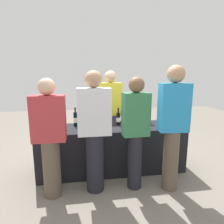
% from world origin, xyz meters
% --- Properties ---
extents(ground_plane, '(12.00, 12.00, 0.00)m').
position_xyz_m(ground_plane, '(0.00, 0.00, 0.00)').
color(ground_plane, slate).
extents(tasting_table, '(2.39, 0.68, 0.76)m').
position_xyz_m(tasting_table, '(0.00, 0.00, 0.38)').
color(tasting_table, black).
rests_on(tasting_table, ground_plane).
extents(wine_bottle_0, '(0.07, 0.07, 0.34)m').
position_xyz_m(wine_bottle_0, '(-0.60, 0.13, 0.88)').
color(wine_bottle_0, black).
rests_on(wine_bottle_0, tasting_table).
extents(wine_bottle_1, '(0.07, 0.07, 0.30)m').
position_xyz_m(wine_bottle_1, '(-0.50, 0.17, 0.86)').
color(wine_bottle_1, black).
rests_on(wine_bottle_1, tasting_table).
extents(wine_bottle_2, '(0.08, 0.08, 0.30)m').
position_xyz_m(wine_bottle_2, '(-0.41, 0.12, 0.86)').
color(wine_bottle_2, black).
rests_on(wine_bottle_2, tasting_table).
extents(wine_bottle_3, '(0.07, 0.07, 0.30)m').
position_xyz_m(wine_bottle_3, '(-0.08, 0.12, 0.86)').
color(wine_bottle_3, black).
rests_on(wine_bottle_3, tasting_table).
extents(wine_bottle_4, '(0.07, 0.07, 0.32)m').
position_xyz_m(wine_bottle_4, '(0.13, 0.10, 0.87)').
color(wine_bottle_4, black).
rests_on(wine_bottle_4, tasting_table).
extents(wine_bottle_5, '(0.08, 0.08, 0.32)m').
position_xyz_m(wine_bottle_5, '(0.22, 0.17, 0.87)').
color(wine_bottle_5, black).
rests_on(wine_bottle_5, tasting_table).
extents(wine_bottle_6, '(0.08, 0.08, 0.32)m').
position_xyz_m(wine_bottle_6, '(0.66, 0.12, 0.87)').
color(wine_bottle_6, black).
rests_on(wine_bottle_6, tasting_table).
extents(wine_bottle_7, '(0.07, 0.07, 0.30)m').
position_xyz_m(wine_bottle_7, '(0.90, 0.09, 0.86)').
color(wine_bottle_7, black).
rests_on(wine_bottle_7, tasting_table).
extents(wine_glass_0, '(0.07, 0.07, 0.14)m').
position_xyz_m(wine_glass_0, '(-0.79, -0.06, 0.85)').
color(wine_glass_0, silver).
rests_on(wine_glass_0, tasting_table).
extents(wine_glass_1, '(0.07, 0.07, 0.14)m').
position_xyz_m(wine_glass_1, '(0.23, -0.05, 0.86)').
color(wine_glass_1, silver).
rests_on(wine_glass_1, tasting_table).
extents(wine_glass_2, '(0.06, 0.06, 0.14)m').
position_xyz_m(wine_glass_2, '(0.75, -0.18, 0.86)').
color(wine_glass_2, silver).
rests_on(wine_glass_2, tasting_table).
extents(server_pouring, '(0.44, 0.26, 1.69)m').
position_xyz_m(server_pouring, '(0.07, 0.59, 0.91)').
color(server_pouring, '#3F3351').
rests_on(server_pouring, ground_plane).
extents(guest_0, '(0.42, 0.23, 1.57)m').
position_xyz_m(guest_0, '(-0.91, -0.60, 0.84)').
color(guest_0, brown).
rests_on(guest_0, ground_plane).
extents(guest_1, '(0.44, 0.24, 1.66)m').
position_xyz_m(guest_1, '(-0.33, -0.56, 0.89)').
color(guest_1, black).
rests_on(guest_1, ground_plane).
extents(guest_2, '(0.37, 0.21, 1.58)m').
position_xyz_m(guest_2, '(0.23, -0.59, 0.87)').
color(guest_2, black).
rests_on(guest_2, ground_plane).
extents(guest_3, '(0.40, 0.25, 1.73)m').
position_xyz_m(guest_3, '(0.72, -0.70, 0.95)').
color(guest_3, brown).
rests_on(guest_3, ground_plane).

